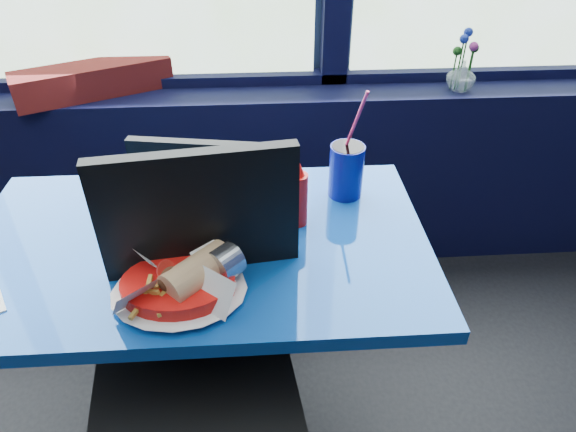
% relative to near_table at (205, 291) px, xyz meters
% --- Properties ---
extents(window_sill, '(5.00, 0.26, 0.80)m').
position_rel_near_table_xyz_m(window_sill, '(-0.30, 0.87, -0.17)').
color(window_sill, black).
rests_on(window_sill, ground).
extents(near_table, '(1.20, 0.70, 0.75)m').
position_rel_near_table_xyz_m(near_table, '(0.00, 0.00, 0.00)').
color(near_table, black).
rests_on(near_table, ground).
extents(chair_near_front, '(0.54, 0.54, 1.06)m').
position_rel_near_table_xyz_m(chair_near_front, '(0.01, -0.23, 0.04)').
color(chair_near_front, black).
rests_on(chair_near_front, ground).
extents(chair_near_back, '(0.49, 0.49, 0.93)m').
position_rel_near_table_xyz_m(chair_near_back, '(-0.02, 0.32, -0.03)').
color(chair_near_back, black).
rests_on(chair_near_back, ground).
extents(planter_box, '(0.59, 0.38, 0.12)m').
position_rel_near_table_xyz_m(planter_box, '(-0.45, 0.87, 0.29)').
color(planter_box, maroon).
rests_on(planter_box, window_sill).
extents(flower_vase, '(0.12, 0.13, 0.24)m').
position_rel_near_table_xyz_m(flower_vase, '(0.96, 0.82, 0.30)').
color(flower_vase, silver).
rests_on(flower_vase, window_sill).
extents(food_basket, '(0.33, 0.33, 0.10)m').
position_rel_near_table_xyz_m(food_basket, '(-0.02, -0.20, 0.22)').
color(food_basket, red).
rests_on(food_basket, near_table).
extents(ketchup_bottle, '(0.05, 0.05, 0.20)m').
position_rel_near_table_xyz_m(ketchup_bottle, '(0.26, 0.06, 0.27)').
color(ketchup_bottle, red).
rests_on(ketchup_bottle, near_table).
extents(soda_cup, '(0.10, 0.10, 0.33)m').
position_rel_near_table_xyz_m(soda_cup, '(0.41, 0.19, 0.26)').
color(soda_cup, navy).
rests_on(soda_cup, near_table).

